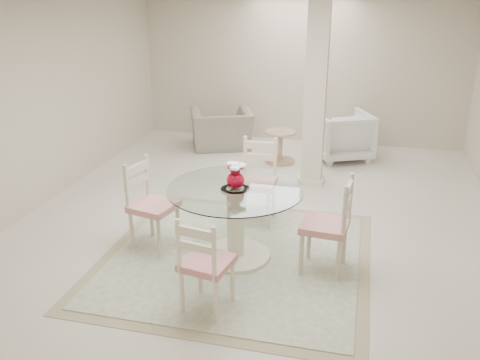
% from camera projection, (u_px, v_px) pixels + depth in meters
% --- Properties ---
extents(ground, '(7.00, 7.00, 0.00)m').
position_uv_depth(ground, '(262.00, 213.00, 6.70)').
color(ground, silver).
rests_on(ground, ground).
extents(room_shell, '(6.02, 7.02, 2.71)m').
position_uv_depth(room_shell, '(264.00, 72.00, 6.03)').
color(room_shell, beige).
rests_on(room_shell, ground).
extents(column, '(0.30, 0.30, 2.70)m').
position_uv_depth(column, '(316.00, 95.00, 7.28)').
color(column, beige).
rests_on(column, ground).
extents(area_rug, '(2.90, 2.90, 0.02)m').
position_uv_depth(area_rug, '(236.00, 257.00, 5.61)').
color(area_rug, tan).
rests_on(area_rug, ground).
extents(dining_table, '(1.44, 1.44, 0.83)m').
position_uv_depth(dining_table, '(236.00, 223.00, 5.46)').
color(dining_table, '#F2EBC7').
rests_on(dining_table, ground).
extents(red_vase, '(0.22, 0.20, 0.29)m').
position_uv_depth(red_vase, '(235.00, 176.00, 5.26)').
color(red_vase, '#AB051F').
rests_on(red_vase, dining_table).
extents(dining_chair_east, '(0.51, 0.50, 1.16)m').
position_uv_depth(dining_chair_east, '(333.00, 219.00, 5.14)').
color(dining_chair_east, beige).
rests_on(dining_chair_east, ground).
extents(dining_chair_north, '(0.47, 0.47, 1.17)m').
position_uv_depth(dining_chair_north, '(258.00, 175.00, 6.32)').
color(dining_chair_north, '#EFE3C4').
rests_on(dining_chair_north, ground).
extents(dining_chair_west, '(0.55, 0.55, 1.13)m').
position_uv_depth(dining_chair_west, '(148.00, 198.00, 5.66)').
color(dining_chair_west, beige).
rests_on(dining_chair_west, ground).
extents(dining_chair_south, '(0.49, 0.49, 1.06)m').
position_uv_depth(dining_chair_south, '(203.00, 258.00, 4.50)').
color(dining_chair_south, '#F4ECC9').
rests_on(dining_chair_south, ground).
extents(recliner_taupe, '(1.36, 1.28, 0.70)m').
position_uv_depth(recliner_taupe, '(221.00, 129.00, 9.30)').
color(recliner_taupe, gray).
rests_on(recliner_taupe, ground).
extents(armchair_white, '(1.18, 1.19, 0.82)m').
position_uv_depth(armchair_white, '(342.00, 135.00, 8.69)').
color(armchair_white, silver).
rests_on(armchair_white, ground).
extents(side_table, '(0.52, 0.52, 0.54)m').
position_uv_depth(side_table, '(280.00, 148.00, 8.56)').
color(side_table, tan).
rests_on(side_table, ground).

